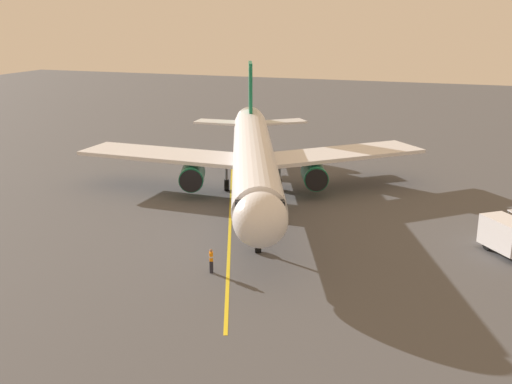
% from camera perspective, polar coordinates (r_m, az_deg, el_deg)
% --- Properties ---
extents(ground_plane, '(220.00, 220.00, 0.00)m').
position_cam_1_polar(ground_plane, '(57.95, 0.21, -0.68)').
color(ground_plane, '#4C4C4F').
extents(apron_lead_in_line, '(14.46, 37.47, 0.01)m').
position_cam_1_polar(apron_lead_in_line, '(52.72, -2.39, -2.42)').
color(apron_lead_in_line, yellow).
rests_on(apron_lead_in_line, ground).
extents(airplane, '(32.53, 38.82, 11.50)m').
position_cam_1_polar(airplane, '(57.32, -0.22, 3.27)').
color(airplane, silver).
rests_on(airplane, ground).
extents(ground_crew_marshaller, '(0.40, 0.47, 1.71)m').
position_cam_1_polar(ground_crew_marshaller, '(41.65, -4.16, -6.33)').
color(ground_crew_marshaller, '#23232D').
rests_on(ground_crew_marshaller, ground).
extents(box_truck_near_nose, '(4.39, 4.82, 2.62)m').
position_cam_1_polar(box_truck_near_nose, '(47.79, 22.37, -3.91)').
color(box_truck_near_nose, '#9E9EA3').
rests_on(box_truck_near_nose, ground).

